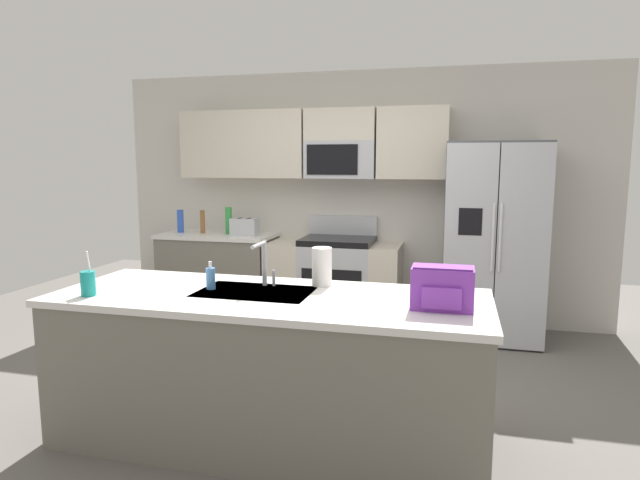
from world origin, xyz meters
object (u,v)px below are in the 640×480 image
Objects in this scene: toaster at (245,227)px; pepper_mill at (203,222)px; paper_towel_roll at (322,267)px; backpack at (442,287)px; bottle_blue at (180,221)px; drink_cup_teal at (88,283)px; soap_dispenser at (211,278)px; sink_faucet at (264,260)px; bottle_green at (229,220)px; range_oven at (334,281)px; refrigerator at (493,242)px.

pepper_mill is (-0.51, 0.05, 0.03)m from toaster.
backpack is at bearing -26.06° from paper_towel_roll.
pepper_mill is 1.00× the size of bottle_blue.
soap_dispenser is at bearing 27.97° from drink_cup_teal.
drink_cup_teal is at bearing -152.24° from sink_faucet.
sink_faucet reaches higher than soap_dispenser.
bottle_green is at bearing 126.32° from paper_towel_roll.
paper_towel_roll is at bearing 153.94° from backpack.
drink_cup_teal is (0.33, -2.72, -0.07)m from bottle_green.
range_oven is 1.32m from bottle_green.
bottle_blue is at bearing -179.68° from range_oven.
pepper_mill is at bearing -179.90° from range_oven.
range_oven is at bearing 84.45° from soap_dispenser.
refrigerator is 2.45m from backpack.
range_oven is 8.00× the size of soap_dispenser.
refrigerator is 2.35m from paper_towel_roll.
refrigerator reaches higher than pepper_mill.
bottle_blue is 3.79m from backpack.
refrigerator is at bearing -1.32° from pepper_mill.
paper_towel_roll is (1.87, -2.12, -0.00)m from pepper_mill.
soap_dispenser is 0.53× the size of backpack.
bottle_blue is 1.04× the size of paper_towel_roll.
refrigerator is 6.56× the size of sink_faucet.
drink_cup_teal is at bearing -154.80° from paper_towel_roll.
drink_cup_teal is at bearing -173.64° from backpack.
toaster is at bearing 123.35° from paper_towel_roll.
range_oven is 2.88m from drink_cup_teal.
soap_dispenser is at bearing -127.62° from refrigerator.
toaster is 0.99× the size of sink_faucet.
paper_towel_roll is 0.75× the size of backpack.
backpack is at bearing -40.72° from bottle_blue.
pepper_mill is 2.70m from sink_faucet.
range_oven is 2.45m from soap_dispenser.
range_oven is at bearing 100.68° from paper_towel_roll.
bottle_green is at bearing 2.81° from bottle_blue.
pepper_mill is at bearing 178.68° from refrigerator.
sink_faucet is 1.12m from backpack.
sink_faucet is at bearing -51.17° from bottle_blue.
paper_towel_roll is at bearing -44.73° from bottle_blue.
sink_faucet is 1.17× the size of paper_towel_roll.
pepper_mill is 0.26m from bottle_blue.
toaster is 1.17× the size of paper_towel_roll.
paper_towel_roll is at bearing -53.68° from bottle_green.
sink_faucet is (0.06, -2.23, 0.62)m from range_oven.
sink_faucet is (-1.49, -2.16, 0.14)m from refrigerator.
paper_towel_roll is at bearing -79.32° from range_oven.
backpack is (1.37, -0.10, 0.05)m from soap_dispenser.
bottle_blue reaches higher than toaster.
pepper_mill is at bearing 1.55° from bottle_blue.
sink_faucet reaches higher than toaster.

